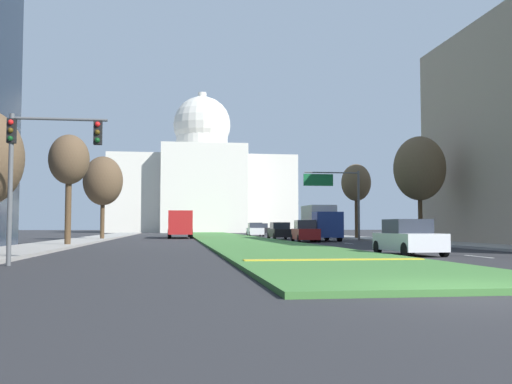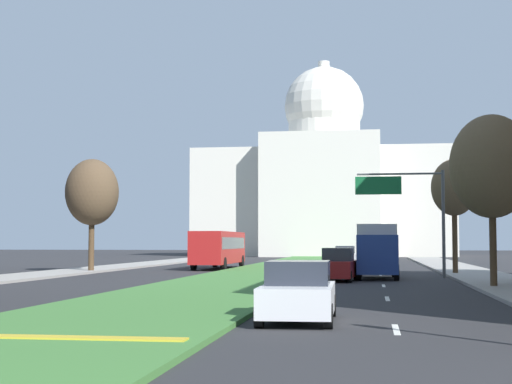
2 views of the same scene
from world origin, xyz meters
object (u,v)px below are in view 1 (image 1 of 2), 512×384
(street_tree_right_far, at_px, (356,183))
(sedan_far_horizon, at_px, (255,230))
(box_truck_delivery, at_px, (321,222))
(city_bus, at_px, (180,222))
(traffic_light_near_left, at_px, (37,155))
(capitol_building, at_px, (202,184))
(overhead_guide_sign, at_px, (338,190))
(street_tree_left_far, at_px, (103,181))
(sedan_distant, at_px, (280,231))
(sedan_very_far, at_px, (261,229))
(sedan_midblock, at_px, (305,232))
(street_tree_left_mid, at_px, (69,161))
(sedan_lead_stopped, at_px, (408,238))
(street_tree_right_mid, at_px, (419,169))

(street_tree_right_far, bearing_deg, sedan_far_horizon, 112.47)
(box_truck_delivery, distance_m, city_bus, 19.34)
(street_tree_right_far, bearing_deg, city_bus, 151.93)
(traffic_light_near_left, distance_m, box_truck_delivery, 35.19)
(capitol_building, bearing_deg, street_tree_right_far, -79.56)
(capitol_building, height_order, overhead_guide_sign, capitol_building)
(street_tree_right_far, relative_size, box_truck_delivery, 1.18)
(street_tree_left_far, xyz_separation_m, box_truck_delivery, (19.88, -6.11, -3.96))
(traffic_light_near_left, relative_size, city_bus, 0.47)
(city_bus, bearing_deg, overhead_guide_sign, -42.96)
(sedan_distant, height_order, sedan_very_far, sedan_very_far)
(sedan_very_far, relative_size, box_truck_delivery, 0.75)
(sedan_midblock, height_order, box_truck_delivery, box_truck_delivery)
(overhead_guide_sign, xyz_separation_m, sedan_far_horizon, (-4.67, 22.79, -3.81))
(traffic_light_near_left, height_order, street_tree_right_far, street_tree_right_far)
(street_tree_left_far, xyz_separation_m, sedan_midblock, (17.72, -9.37, -4.79))
(traffic_light_near_left, relative_size, overhead_guide_sign, 0.80)
(street_tree_right_far, xyz_separation_m, sedan_distant, (-7.62, 0.98, -4.86))
(street_tree_left_mid, bearing_deg, box_truck_delivery, 29.77)
(traffic_light_near_left, xyz_separation_m, sedan_lead_stopped, (15.38, 4.88, -3.02))
(street_tree_left_mid, distance_m, sedan_very_far, 54.87)
(city_bus, bearing_deg, street_tree_left_mid, -106.03)
(capitol_building, height_order, sedan_very_far, capitol_building)
(box_truck_delivery, bearing_deg, sedan_very_far, 89.38)
(capitol_building, relative_size, street_tree_right_far, 5.05)
(sedan_midblock, xyz_separation_m, sedan_very_far, (2.59, 42.54, -0.03))
(street_tree_right_mid, xyz_separation_m, sedan_far_horizon, (-7.88, 33.66, -4.83))
(street_tree_right_mid, bearing_deg, sedan_very_far, 95.63)
(street_tree_left_far, relative_size, sedan_lead_stopped, 1.89)
(sedan_distant, relative_size, box_truck_delivery, 0.66)
(traffic_light_near_left, bearing_deg, street_tree_left_far, 93.40)
(sedan_midblock, bearing_deg, city_bus, 119.62)
(street_tree_left_mid, bearing_deg, overhead_guide_sign, 30.14)
(sedan_midblock, bearing_deg, street_tree_left_far, 152.14)
(capitol_building, distance_m, sedan_far_horizon, 50.11)
(sedan_lead_stopped, bearing_deg, overhead_guide_sign, 80.76)
(traffic_light_near_left, height_order, street_tree_right_mid, street_tree_right_mid)
(sedan_lead_stopped, bearing_deg, street_tree_right_far, 76.53)
(street_tree_right_far, height_order, sedan_lead_stopped, street_tree_right_far)
(overhead_guide_sign, height_order, sedan_far_horizon, overhead_guide_sign)
(street_tree_right_far, relative_size, sedan_distant, 1.79)
(street_tree_left_far, height_order, sedan_lead_stopped, street_tree_left_far)
(sedan_far_horizon, bearing_deg, street_tree_right_mid, -76.82)
(sedan_distant, distance_m, sedan_very_far, 32.97)
(capitol_building, xyz_separation_m, sedan_lead_stopped, (5.05, -98.55, -9.54))
(street_tree_right_mid, bearing_deg, capitol_building, 98.68)
(sedan_very_far, bearing_deg, overhead_guide_sign, -87.59)
(overhead_guide_sign, bearing_deg, sedan_midblock, -132.27)
(street_tree_right_far, distance_m, city_bus, 20.22)
(sedan_very_far, bearing_deg, capitol_building, 103.00)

